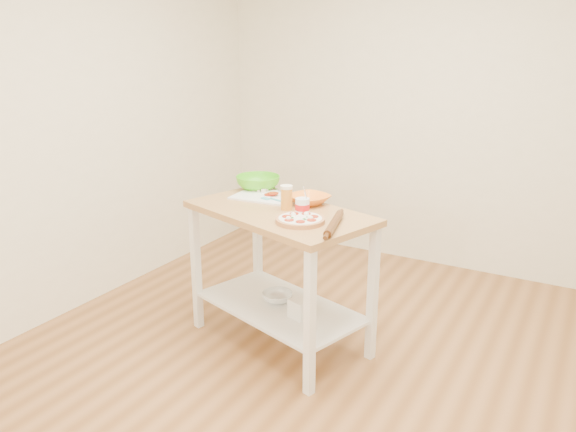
% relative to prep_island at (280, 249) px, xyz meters
% --- Properties ---
extents(room_shell, '(4.04, 4.54, 2.74)m').
position_rel_prep_island_xyz_m(room_shell, '(0.44, -0.39, 0.70)').
color(room_shell, '#9E683A').
rests_on(room_shell, ground).
extents(prep_island, '(1.29, 0.93, 0.90)m').
position_rel_prep_island_xyz_m(prep_island, '(0.00, 0.00, 0.00)').
color(prep_island, '#AF7F48').
rests_on(prep_island, ground).
extents(pizza, '(0.28, 0.28, 0.04)m').
position_rel_prep_island_xyz_m(pizza, '(0.23, -0.15, 0.27)').
color(pizza, tan).
rests_on(pizza, prep_island).
extents(cutting_board, '(0.42, 0.33, 0.04)m').
position_rel_prep_island_xyz_m(cutting_board, '(-0.23, 0.21, 0.26)').
color(cutting_board, white).
rests_on(cutting_board, prep_island).
extents(spatula, '(0.16, 0.05, 0.01)m').
position_rel_prep_island_xyz_m(spatula, '(-0.14, 0.13, 0.27)').
color(spatula, '#4BB1BA').
rests_on(spatula, cutting_board).
extents(knife, '(0.25, 0.14, 0.01)m').
position_rel_prep_island_xyz_m(knife, '(-0.32, 0.40, 0.27)').
color(knife, silver).
rests_on(knife, cutting_board).
extents(orange_bowl, '(0.31, 0.31, 0.06)m').
position_rel_prep_island_xyz_m(orange_bowl, '(0.10, 0.20, 0.28)').
color(orange_bowl, orange).
rests_on(orange_bowl, prep_island).
extents(green_bowl, '(0.33, 0.33, 0.09)m').
position_rel_prep_island_xyz_m(green_bowl, '(-0.38, 0.35, 0.30)').
color(green_bowl, '#4BC116').
rests_on(green_bowl, prep_island).
extents(beer_pint, '(0.07, 0.07, 0.15)m').
position_rel_prep_island_xyz_m(beer_pint, '(0.03, 0.03, 0.33)').
color(beer_pint, orange).
rests_on(beer_pint, prep_island).
extents(yogurt_tub, '(0.09, 0.09, 0.18)m').
position_rel_prep_island_xyz_m(yogurt_tub, '(0.17, -0.03, 0.30)').
color(yogurt_tub, white).
rests_on(yogurt_tub, prep_island).
extents(rolling_pin, '(0.14, 0.38, 0.04)m').
position_rel_prep_island_xyz_m(rolling_pin, '(0.44, -0.15, 0.27)').
color(rolling_pin, '#552E13').
rests_on(rolling_pin, prep_island).
extents(shelf_glass_bowl, '(0.27, 0.27, 0.06)m').
position_rel_prep_island_xyz_m(shelf_glass_bowl, '(-0.04, 0.04, -0.36)').
color(shelf_glass_bowl, silver).
rests_on(shelf_glass_bowl, prep_island).
extents(shelf_bin, '(0.15, 0.15, 0.12)m').
position_rel_prep_island_xyz_m(shelf_bin, '(0.19, -0.08, -0.33)').
color(shelf_bin, white).
rests_on(shelf_bin, prep_island).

